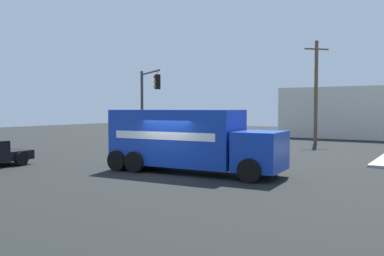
{
  "coord_description": "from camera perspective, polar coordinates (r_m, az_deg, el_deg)",
  "views": [
    {
      "loc": [
        10.9,
        -15.34,
        3.05
      ],
      "look_at": [
        0.39,
        1.34,
        2.11
      ],
      "focal_mm": 38.56,
      "sensor_mm": 36.0,
      "label": 1
    }
  ],
  "objects": [
    {
      "name": "ground_plane",
      "position": [
        19.06,
        -3.16,
        -6.47
      ],
      "size": [
        100.0,
        100.0,
        0.0
      ],
      "primitive_type": "plane",
      "color": "black"
    },
    {
      "name": "delivery_truck",
      "position": [
        19.53,
        -0.53,
        -1.66
      ],
      "size": [
        8.51,
        3.27,
        2.98
      ],
      "color": "#1438AD",
      "rests_on": "ground"
    },
    {
      "name": "traffic_light_primary",
      "position": [
        29.0,
        -6.25,
        4.14
      ],
      "size": [
        3.29,
        2.28,
        5.74
      ],
      "color": "#38383D",
      "rests_on": "ground"
    },
    {
      "name": "utility_pole",
      "position": [
        36.84,
        16.78,
        4.93
      ],
      "size": [
        1.64,
        1.65,
        8.78
      ],
      "color": "brown",
      "rests_on": "ground"
    },
    {
      "name": "building_backdrop",
      "position": [
        45.37,
        24.56,
        1.92
      ],
      "size": [
        19.12,
        6.0,
        5.2
      ],
      "primitive_type": "cube",
      "color": "beige",
      "rests_on": "ground"
    }
  ]
}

